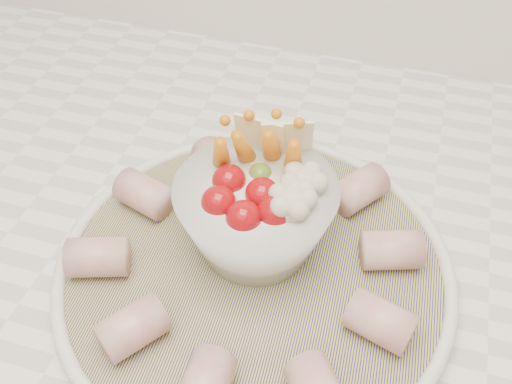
% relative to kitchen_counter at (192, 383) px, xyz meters
% --- Properties ---
extents(kitchen_counter, '(2.04, 0.62, 0.92)m').
position_rel_kitchen_counter_xyz_m(kitchen_counter, '(0.00, 0.00, 0.00)').
color(kitchen_counter, beige).
rests_on(kitchen_counter, ground).
extents(serving_platter, '(0.37, 0.37, 0.02)m').
position_rel_kitchen_counter_xyz_m(serving_platter, '(0.13, -0.08, 0.47)').
color(serving_platter, navy).
rests_on(serving_platter, kitchen_counter).
extents(veggie_bowl, '(0.14, 0.14, 0.12)m').
position_rel_kitchen_counter_xyz_m(veggie_bowl, '(0.13, -0.06, 0.52)').
color(veggie_bowl, silver).
rests_on(veggie_bowl, serving_platter).
extents(cured_meat_rolls, '(0.31, 0.32, 0.04)m').
position_rel_kitchen_counter_xyz_m(cured_meat_rolls, '(0.13, -0.08, 0.49)').
color(cured_meat_rolls, '#B45255').
rests_on(cured_meat_rolls, serving_platter).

